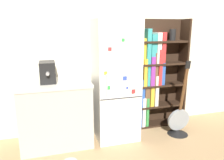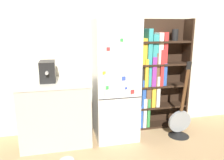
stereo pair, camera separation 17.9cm
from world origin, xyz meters
TOP-DOWN VIEW (x-y plane):
  - ground_plane at (0.00, 0.00)m, footprint 16.00×16.00m
  - wall_back at (0.00, 0.47)m, footprint 8.00×0.05m
  - refrigerator at (-0.00, 0.14)m, footprint 0.61×0.65m
  - bookshelf at (0.69, 0.33)m, footprint 0.91×0.29m
  - kitchen_counter at (-0.87, 0.13)m, footprint 0.97×0.65m
  - espresso_machine at (-0.94, 0.14)m, footprint 0.20×0.36m
  - guitar at (0.95, -0.13)m, footprint 0.35×0.32m

SIDE VIEW (x-z plane):
  - ground_plane at x=0.00m, z-range 0.00..0.00m
  - guitar at x=0.95m, z-range -0.42..0.76m
  - kitchen_counter at x=-0.87m, z-range 0.00..0.91m
  - bookshelf at x=0.69m, z-range -0.02..1.75m
  - refrigerator at x=0.00m, z-range 0.00..1.75m
  - espresso_machine at x=-0.94m, z-range 0.91..1.19m
  - wall_back at x=0.00m, z-range 0.00..2.60m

